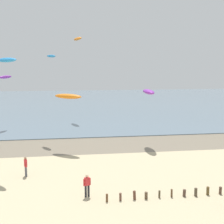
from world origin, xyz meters
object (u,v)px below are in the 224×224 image
(kite_aloft_0, at_px, (7,60))
(kite_aloft_4, at_px, (149,92))
(kite_aloft_1, at_px, (68,96))
(person_left_flank, at_px, (87,185))
(kite_aloft_2, at_px, (78,39))
(person_mid_beach, at_px, (26,166))
(kite_aloft_8, at_px, (51,56))
(kite_aloft_6, at_px, (5,77))

(kite_aloft_0, relative_size, kite_aloft_4, 0.73)
(kite_aloft_1, bearing_deg, kite_aloft_4, -142.35)
(person_left_flank, xyz_separation_m, kite_aloft_4, (7.86, 13.09, 5.45))
(kite_aloft_2, bearing_deg, kite_aloft_1, -23.07)
(person_mid_beach, height_order, kite_aloft_8, kite_aloft_8)
(kite_aloft_6, height_order, kite_aloft_8, kite_aloft_8)
(kite_aloft_6, distance_m, kite_aloft_8, 10.83)
(person_mid_beach, distance_m, person_left_flank, 6.92)
(kite_aloft_0, height_order, kite_aloft_1, kite_aloft_0)
(kite_aloft_1, distance_m, kite_aloft_2, 20.23)
(kite_aloft_1, distance_m, kite_aloft_4, 9.26)
(kite_aloft_4, bearing_deg, kite_aloft_2, -156.48)
(kite_aloft_1, xyz_separation_m, kite_aloft_6, (-9.13, 12.54, 1.61))
(person_mid_beach, xyz_separation_m, kite_aloft_0, (-1.46, 1.91, 8.98))
(kite_aloft_8, bearing_deg, kite_aloft_6, -167.07)
(person_left_flank, xyz_separation_m, kite_aloft_0, (-6.46, 6.69, 8.98))
(person_mid_beach, height_order, kite_aloft_4, kite_aloft_4)
(kite_aloft_1, relative_size, kite_aloft_4, 1.00)
(person_mid_beach, height_order, kite_aloft_6, kite_aloft_6)
(kite_aloft_0, bearing_deg, kite_aloft_6, -33.71)
(person_left_flank, bearing_deg, kite_aloft_2, 89.59)
(person_mid_beach, relative_size, person_left_flank, 1.00)
(kite_aloft_1, height_order, kite_aloft_2, kite_aloft_2)
(kite_aloft_2, distance_m, kite_aloft_8, 14.55)
(kite_aloft_2, bearing_deg, kite_aloft_6, -78.49)
(kite_aloft_0, bearing_deg, kite_aloft_1, -87.69)
(kite_aloft_6, bearing_deg, kite_aloft_4, 84.16)
(person_mid_beach, bearing_deg, kite_aloft_6, 105.22)
(kite_aloft_2, xyz_separation_m, kite_aloft_4, (7.64, -18.01, -7.33))
(kite_aloft_4, distance_m, kite_aloft_6, 21.92)
(person_mid_beach, bearing_deg, kite_aloft_1, 64.64)
(kite_aloft_6, bearing_deg, kite_aloft_1, 63.15)
(kite_aloft_2, xyz_separation_m, kite_aloft_6, (-10.73, -6.12, -6.04))
(person_mid_beach, distance_m, kite_aloft_6, 22.00)
(kite_aloft_8, bearing_deg, person_left_flank, -19.37)
(kite_aloft_4, xyz_separation_m, kite_aloft_6, (-18.36, 11.89, 1.29))
(kite_aloft_4, height_order, kite_aloft_8, kite_aloft_8)
(person_left_flank, distance_m, kite_aloft_1, 13.53)
(person_mid_beach, relative_size, kite_aloft_8, 0.88)
(person_mid_beach, relative_size, kite_aloft_6, 0.65)
(person_left_flank, relative_size, kite_aloft_2, 0.57)
(kite_aloft_2, bearing_deg, kite_aloft_0, -33.51)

